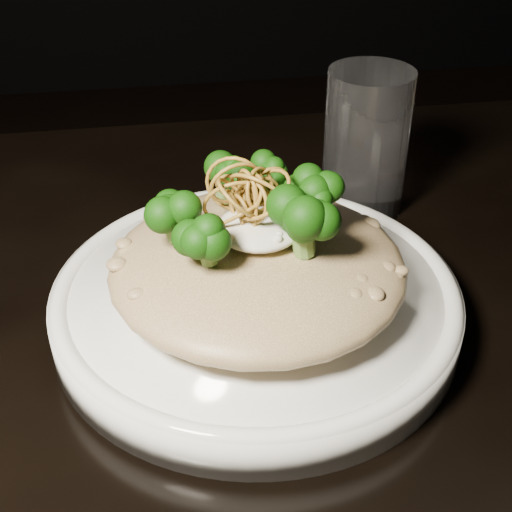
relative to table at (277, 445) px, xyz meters
The scene contains 7 objects.
table is the anchor object (origin of this frame).
plate 0.11m from the table, 99.94° to the left, with size 0.28×0.28×0.03m, color white.
risotto 0.14m from the table, 101.29° to the left, with size 0.20×0.20×0.04m, color brown.
broccoli 0.19m from the table, 104.36° to the left, with size 0.14×0.14×0.05m, color black, non-canonical shape.
cheese 0.17m from the table, 100.30° to the left, with size 0.06×0.06×0.02m, color silver.
shallots 0.20m from the table, 100.25° to the left, with size 0.06×0.06×0.04m, color brown, non-canonical shape.
drinking_glass 0.26m from the table, 59.56° to the left, with size 0.07×0.07×0.13m, color white.
Camera 1 is at (-0.07, -0.34, 1.07)m, focal length 50.00 mm.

